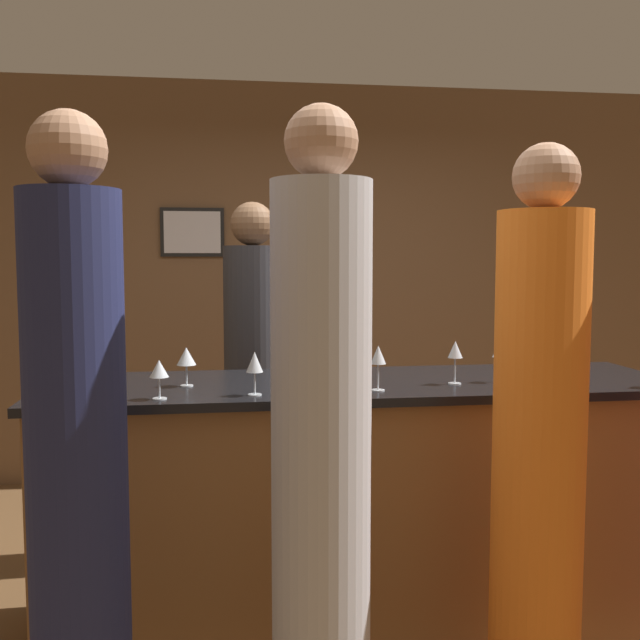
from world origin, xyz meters
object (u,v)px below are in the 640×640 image
at_px(guest_0, 321,463).
at_px(guest_2, 77,477).
at_px(bartender, 254,387).
at_px(wine_bottle_1, 340,347).
at_px(wine_bottle_2, 352,355).
at_px(wine_bottle_0, 101,352).
at_px(guest_3, 539,453).

bearing_deg(guest_0, guest_2, -179.53).
relative_size(bartender, guest_2, 0.94).
bearing_deg(wine_bottle_1, bartender, 124.14).
relative_size(bartender, wine_bottle_1, 6.61).
bearing_deg(bartender, guest_2, 71.25).
height_order(bartender, wine_bottle_2, bartender).
relative_size(bartender, wine_bottle_0, 6.87).
relative_size(guest_2, wine_bottle_0, 7.27).
distance_m(bartender, guest_2, 1.80).
bearing_deg(wine_bottle_0, guest_2, -84.30).
bearing_deg(wine_bottle_0, bartender, 39.21).
xyz_separation_m(wine_bottle_1, wine_bottle_2, (0.01, -0.23, -0.00)).
xyz_separation_m(bartender, guest_3, (0.88, -1.56, 0.04)).
bearing_deg(guest_2, wine_bottle_1, 50.47).
bearing_deg(guest_0, wine_bottle_0, 125.79).
xyz_separation_m(guest_0, wine_bottle_1, (0.25, 1.15, 0.20)).
xyz_separation_m(bartender, guest_2, (-0.58, -1.70, 0.06)).
bearing_deg(wine_bottle_0, wine_bottle_2, -11.31).
xyz_separation_m(guest_2, wine_bottle_2, (0.96, 0.92, 0.21)).
bearing_deg(guest_3, wine_bottle_2, 122.16).
bearing_deg(bartender, guest_0, 94.21).
bearing_deg(guest_2, guest_0, 0.47).
relative_size(guest_0, guest_2, 1.02).
xyz_separation_m(guest_0, guest_2, (-0.70, -0.01, -0.01)).
bearing_deg(wine_bottle_0, guest_0, -54.21).
height_order(guest_2, wine_bottle_1, guest_2).
relative_size(wine_bottle_0, wine_bottle_2, 1.01).
bearing_deg(wine_bottle_2, wine_bottle_1, 93.70).
distance_m(wine_bottle_0, wine_bottle_1, 1.06).
height_order(bartender, wine_bottle_1, bartender).
distance_m(guest_2, wine_bottle_0, 1.16).
bearing_deg(guest_3, wine_bottle_1, 116.57).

